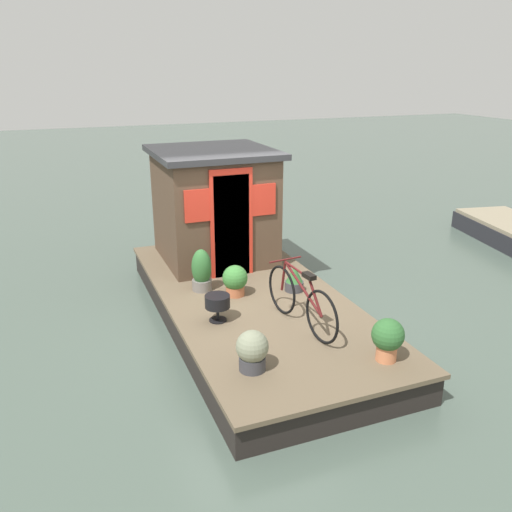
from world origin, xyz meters
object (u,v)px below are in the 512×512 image
bicycle (301,300)px  potted_plant_fern (294,279)px  potted_plant_sage (252,350)px  houseboat_cabin (214,205)px  potted_plant_rosemary (388,338)px  potted_plant_mint (202,271)px  potted_plant_ivy (235,280)px  charcoal_grill (217,303)px

bicycle → potted_plant_fern: 1.24m
potted_plant_sage → potted_plant_fern: (1.92, -1.44, -0.06)m
bicycle → potted_plant_sage: size_ratio=3.41×
houseboat_cabin → potted_plant_fern: bearing=-160.2°
potted_plant_sage → potted_plant_rosemary: size_ratio=0.92×
houseboat_cabin → potted_plant_fern: (-1.91, -0.69, -0.80)m
potted_plant_fern → potted_plant_rosemary: bearing=-177.1°
potted_plant_mint → potted_plant_ivy: (-0.39, -0.41, -0.06)m
houseboat_cabin → bicycle: 3.11m
potted_plant_fern → potted_plant_ivy: size_ratio=0.84×
bicycle → potted_plant_ivy: bicycle is taller
potted_plant_fern → potted_plant_rosemary: size_ratio=0.76×
potted_plant_ivy → potted_plant_rosemary: bearing=-157.3°
potted_plant_mint → bicycle: bearing=-152.5°
houseboat_cabin → potted_plant_ivy: houseboat_cabin is taller
potted_plant_fern → potted_plant_ivy: bearing=79.6°
bicycle → potted_plant_ivy: (1.30, 0.47, -0.14)m
potted_plant_sage → potted_plant_ivy: bearing=-14.2°
houseboat_cabin → potted_plant_sage: (-3.83, 0.76, -0.75)m
potted_plant_sage → potted_plant_rosemary: (-0.39, -1.56, 0.05)m
bicycle → potted_plant_mint: 1.91m
bicycle → potted_plant_rosemary: bicycle is taller
bicycle → potted_plant_rosemary: size_ratio=3.14×
potted_plant_fern → charcoal_grill: potted_plant_fern is taller
bicycle → charcoal_grill: bicycle is taller
potted_plant_fern → potted_plant_rosemary: 2.31m
bicycle → potted_plant_rosemary: 1.30m
potted_plant_fern → charcoal_grill: bearing=111.7°
potted_plant_sage → potted_plant_ivy: 2.15m
potted_plant_fern → potted_plant_sage: bearing=143.0°
houseboat_cabin → bicycle: size_ratio=1.25×
potted_plant_sage → charcoal_grill: (1.35, -0.01, 0.02)m
bicycle → potted_plant_rosemary: (-1.17, -0.57, -0.09)m
potted_plant_sage → potted_plant_fern: 2.40m
houseboat_cabin → potted_plant_rosemary: (-4.22, -0.80, -0.70)m
potted_plant_fern → potted_plant_mint: bearing=67.4°
potted_plant_fern → charcoal_grill: (-0.57, 1.43, 0.08)m
houseboat_cabin → charcoal_grill: (-2.48, 0.74, -0.72)m
potted_plant_mint → potted_plant_ivy: bearing=-133.0°
potted_plant_sage → charcoal_grill: bearing=-0.6°
potted_plant_sage → potted_plant_rosemary: bearing=-103.9°
potted_plant_fern → potted_plant_ivy: potted_plant_ivy is taller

